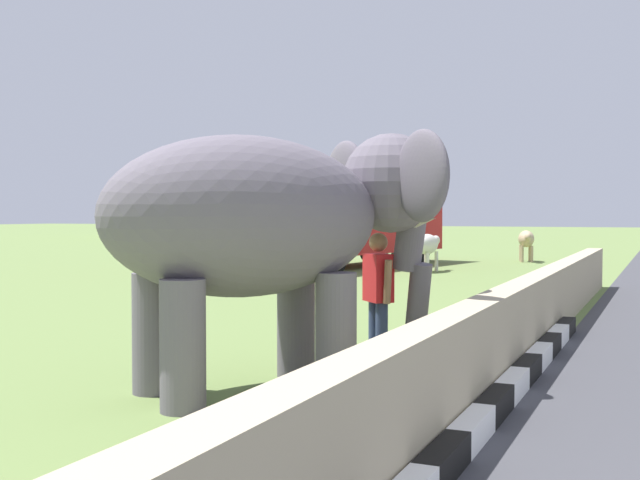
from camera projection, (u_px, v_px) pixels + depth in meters
name	position (u px, v px, depth m)	size (l,w,h in m)	color
barrier_parapet	(465.00, 361.00, 7.42)	(28.00, 0.36, 1.00)	tan
elephant	(276.00, 220.00, 8.44)	(3.94, 3.64, 2.82)	slate
person_handler	(378.00, 293.00, 9.55)	(0.53, 0.54, 1.66)	navy
bus_red	(354.00, 208.00, 28.07)	(9.46, 4.15, 3.50)	#B21E1E
cow_near	(427.00, 245.00, 25.47)	(1.90, 0.67, 1.23)	beige
cow_mid	(389.00, 240.00, 30.24)	(1.92, 1.01, 1.23)	beige
cow_far	(526.00, 240.00, 30.80)	(1.93, 0.93, 1.23)	tan
hill_east	(250.00, 235.00, 68.75)	(27.18, 21.74, 14.98)	#767955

